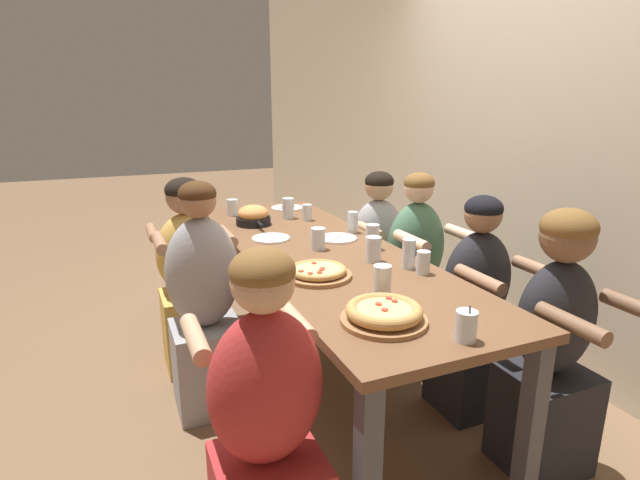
{
  "coord_description": "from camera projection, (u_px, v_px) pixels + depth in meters",
  "views": [
    {
      "loc": [
        2.33,
        -0.99,
        1.56
      ],
      "look_at": [
        0.0,
        0.0,
        0.84
      ],
      "focal_mm": 28.0,
      "sensor_mm": 36.0,
      "label": 1
    }
  ],
  "objects": [
    {
      "name": "ground_plane",
      "position": [
        320.0,
        381.0,
        2.86
      ],
      "size": [
        18.0,
        18.0,
        0.0
      ],
      "primitive_type": "plane",
      "color": "brown",
      "rests_on": "ground"
    },
    {
      "name": "restaurant_back_panel",
      "position": [
        533.0,
        92.0,
        2.94
      ],
      "size": [
        10.0,
        0.06,
        3.2
      ],
      "primitive_type": "cube",
      "color": "beige",
      "rests_on": "ground"
    },
    {
      "name": "dining_table",
      "position": [
        320.0,
        264.0,
        2.67
      ],
      "size": [
        2.49,
        0.8,
        0.79
      ],
      "color": "brown",
      "rests_on": "ground"
    },
    {
      "name": "pizza_board_main",
      "position": [
        384.0,
        314.0,
        1.77
      ],
      "size": [
        0.31,
        0.31,
        0.07
      ],
      "color": "#996B42",
      "rests_on": "dining_table"
    },
    {
      "name": "pizza_board_second",
      "position": [
        318.0,
        272.0,
        2.22
      ],
      "size": [
        0.3,
        0.3,
        0.05
      ],
      "color": "#996B42",
      "rests_on": "dining_table"
    },
    {
      "name": "skillet_bowl",
      "position": [
        253.0,
        216.0,
        3.15
      ],
      "size": [
        0.32,
        0.22,
        0.13
      ],
      "color": "black",
      "rests_on": "dining_table"
    },
    {
      "name": "empty_plate_a",
      "position": [
        337.0,
        238.0,
        2.83
      ],
      "size": [
        0.22,
        0.22,
        0.02
      ],
      "color": "white",
      "rests_on": "dining_table"
    },
    {
      "name": "empty_plate_b",
      "position": [
        287.0,
        208.0,
        3.63
      ],
      "size": [
        0.23,
        0.23,
        0.02
      ],
      "color": "white",
      "rests_on": "dining_table"
    },
    {
      "name": "empty_plate_c",
      "position": [
        271.0,
        238.0,
        2.83
      ],
      "size": [
        0.22,
        0.22,
        0.02
      ],
      "color": "white",
      "rests_on": "dining_table"
    },
    {
      "name": "cocktail_glass_blue",
      "position": [
        466.0,
        327.0,
        1.63
      ],
      "size": [
        0.07,
        0.07,
        0.13
      ],
      "color": "silver",
      "rests_on": "dining_table"
    },
    {
      "name": "drinking_glass_a",
      "position": [
        233.0,
        208.0,
        3.41
      ],
      "size": [
        0.08,
        0.08,
        0.11
      ],
      "color": "silver",
      "rests_on": "dining_table"
    },
    {
      "name": "drinking_glass_b",
      "position": [
        373.0,
        251.0,
        2.43
      ],
      "size": [
        0.08,
        0.08,
        0.12
      ],
      "color": "silver",
      "rests_on": "dining_table"
    },
    {
      "name": "drinking_glass_c",
      "position": [
        372.0,
        239.0,
        2.63
      ],
      "size": [
        0.07,
        0.07,
        0.13
      ],
      "color": "silver",
      "rests_on": "dining_table"
    },
    {
      "name": "drinking_glass_d",
      "position": [
        318.0,
        239.0,
        2.63
      ],
      "size": [
        0.08,
        0.08,
        0.12
      ],
      "color": "silver",
      "rests_on": "dining_table"
    },
    {
      "name": "drinking_glass_e",
      "position": [
        307.0,
        213.0,
        3.27
      ],
      "size": [
        0.06,
        0.06,
        0.1
      ],
      "color": "silver",
      "rests_on": "dining_table"
    },
    {
      "name": "drinking_glass_f",
      "position": [
        288.0,
        208.0,
        3.32
      ],
      "size": [
        0.08,
        0.08,
        0.14
      ],
      "color": "silver",
      "rests_on": "dining_table"
    },
    {
      "name": "drinking_glass_g",
      "position": [
        423.0,
        264.0,
        2.26
      ],
      "size": [
        0.06,
        0.06,
        0.11
      ],
      "color": "silver",
      "rests_on": "dining_table"
    },
    {
      "name": "drinking_glass_h",
      "position": [
        382.0,
        284.0,
        1.97
      ],
      "size": [
        0.07,
        0.07,
        0.14
      ],
      "color": "silver",
      "rests_on": "dining_table"
    },
    {
      "name": "drinking_glass_i",
      "position": [
        408.0,
        256.0,
        2.33
      ],
      "size": [
        0.06,
        0.06,
        0.14
      ],
      "color": "silver",
      "rests_on": "dining_table"
    },
    {
      "name": "drinking_glass_j",
      "position": [
        353.0,
        223.0,
        2.97
      ],
      "size": [
        0.06,
        0.06,
        0.13
      ],
      "color": "silver",
      "rests_on": "dining_table"
    },
    {
      "name": "diner_far_midleft",
      "position": [
        377.0,
        261.0,
        3.38
      ],
      "size": [
        0.51,
        0.4,
        1.11
      ],
      "rotation": [
        0.0,
        0.0,
        -1.57
      ],
      "color": "#99999E",
      "rests_on": "ground"
    },
    {
      "name": "diner_near_midleft",
      "position": [
        190.0,
        282.0,
        2.92
      ],
      "size": [
        0.51,
        0.4,
        1.15
      ],
      "rotation": [
        0.0,
        0.0,
        1.57
      ],
      "color": "gold",
      "rests_on": "ground"
    },
    {
      "name": "diner_far_center",
      "position": [
        414.0,
        280.0,
        2.97
      ],
      "size": [
        0.51,
        0.4,
        1.16
      ],
      "rotation": [
        0.0,
        0.0,
        -1.57
      ],
      "color": "#477556",
      "rests_on": "ground"
    },
    {
      "name": "diner_near_center",
      "position": [
        205.0,
        310.0,
        2.5
      ],
      "size": [
        0.51,
        0.4,
        1.19
      ],
      "rotation": [
        0.0,
        0.0,
        1.57
      ],
      "color": "#99999E",
      "rests_on": "ground"
    },
    {
      "name": "diner_far_midright",
      "position": [
        475.0,
        317.0,
        2.5
      ],
      "size": [
        0.51,
        0.4,
        1.13
      ],
      "rotation": [
        0.0,
        0.0,
        -1.57
      ],
      "color": "#232328",
      "rests_on": "ground"
    },
    {
      "name": "diner_far_right",
      "position": [
        552.0,
        354.0,
        2.06
      ],
      "size": [
        0.51,
        0.4,
        1.16
      ],
      "rotation": [
        0.0,
        0.0,
        -1.57
      ],
      "color": "#232328",
      "rests_on": "ground"
    },
    {
      "name": "diner_near_right",
      "position": [
        268.0,
        439.0,
        1.57
      ],
      "size": [
        0.51,
        0.4,
        1.16
      ],
      "rotation": [
        0.0,
        0.0,
        1.57
      ],
      "color": "#B22D2D",
      "rests_on": "ground"
    }
  ]
}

